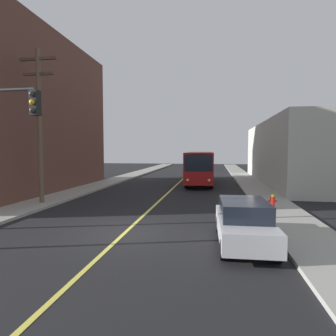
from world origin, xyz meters
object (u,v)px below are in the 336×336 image
(utility_pole_near, at_px, (40,119))
(parked_car_silver, at_px, (244,222))
(fire_hydrant, at_px, (272,201))
(city_bus, at_px, (200,166))

(utility_pole_near, bearing_deg, parked_car_silver, -26.12)
(parked_car_silver, distance_m, fire_hydrant, 6.35)
(parked_car_silver, distance_m, utility_pole_near, 13.79)
(utility_pole_near, height_order, fire_hydrant, utility_pole_near)
(city_bus, xyz_separation_m, fire_hydrant, (4.65, -13.32, -1.23))
(fire_hydrant, bearing_deg, utility_pole_near, -179.05)
(parked_car_silver, bearing_deg, city_bus, 97.35)
(city_bus, relative_size, fire_hydrant, 14.53)
(utility_pole_near, bearing_deg, city_bus, 55.78)
(fire_hydrant, bearing_deg, city_bus, 109.24)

